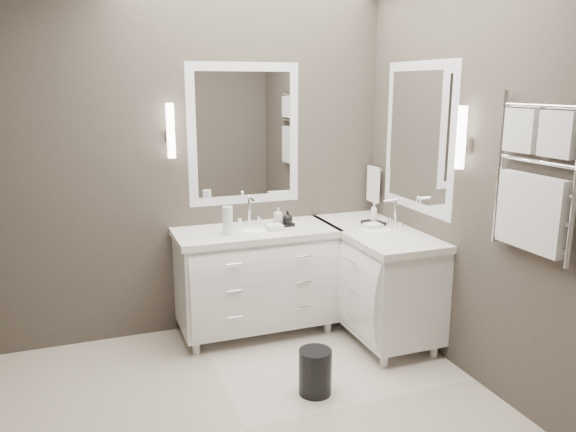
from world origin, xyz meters
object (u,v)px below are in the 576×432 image
object	(u,v)px
vanity_right	(375,274)
waste_bin	(315,372)
vanity_back	(256,274)
towel_ladder	(534,185)

from	to	relation	value
vanity_right	waste_bin	world-z (taller)	vanity_right
vanity_back	towel_ladder	distance (m)	2.16
vanity_back	waste_bin	distance (m)	1.07
vanity_back	waste_bin	bearing A→B (deg)	-85.66
towel_ladder	waste_bin	distance (m)	1.73
vanity_right	waste_bin	distance (m)	1.10
vanity_right	towel_ladder	xyz separation A→B (m)	(0.23, -1.30, 0.91)
waste_bin	vanity_back	bearing A→B (deg)	94.34
towel_ladder	waste_bin	world-z (taller)	towel_ladder
vanity_right	waste_bin	size ratio (longest dim) A/B	4.19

